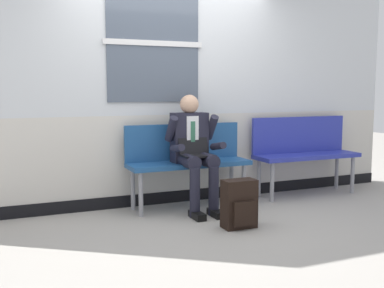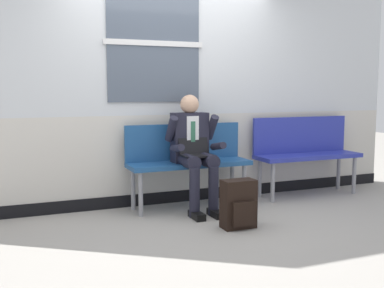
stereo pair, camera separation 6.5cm
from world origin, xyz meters
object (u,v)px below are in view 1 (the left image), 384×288
Objects in this scene: bench_with_person at (187,157)px; bench_empty at (303,148)px; backpack at (239,204)px; person_seated at (194,148)px.

bench_with_person is 1.01× the size of bench_empty.
person_seated is at bearing 100.49° from backpack.
bench_with_person reaches higher than backpack.
bench_empty is (1.61, 0.00, 0.02)m from bench_with_person.
backpack is (0.14, -0.77, -0.46)m from person_seated.
bench_empty is at bearing 33.76° from backpack.
person_seated is at bearing -90.00° from bench_with_person.
bench_with_person is 0.23m from person_seated.
bench_with_person is at bearing 90.00° from person_seated.
bench_empty is at bearing 0.15° from bench_with_person.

